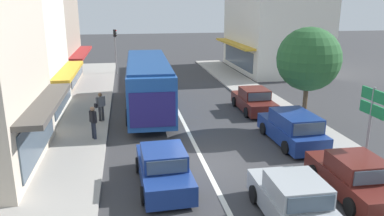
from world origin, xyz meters
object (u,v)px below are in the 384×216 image
parked_sedan_kerb_front (354,178)px  street_tree_right (309,59)px  parked_wagon_kerb_second (292,128)px  directional_road_sign (372,111)px  sedan_adjacent_lane_lead (295,202)px  sedan_adjacent_lane_trail (164,168)px  parked_sedan_kerb_third (254,101)px  pedestrian_browsing_midblock (93,121)px  traffic_light_downstreet (115,44)px  pedestrian_with_handbag_near (100,105)px  city_bus (148,81)px

parked_sedan_kerb_front → street_tree_right: bearing=77.8°
parked_wagon_kerb_second → directional_road_sign: size_ratio=1.26×
sedan_adjacent_lane_lead → parked_wagon_kerb_second: size_ratio=0.93×
parked_wagon_kerb_second → sedan_adjacent_lane_lead: bearing=-114.0°
sedan_adjacent_lane_trail → parked_sedan_kerb_third: bearing=53.6°
street_tree_right → pedestrian_browsing_midblock: size_ratio=3.34×
parked_wagon_kerb_second → directional_road_sign: directional_road_sign is taller
parked_sedan_kerb_third → street_tree_right: bearing=-68.9°
street_tree_right → parked_wagon_kerb_second: bearing=-129.0°
sedan_adjacent_lane_trail → parked_sedan_kerb_front: same height
street_tree_right → pedestrian_browsing_midblock: (-10.97, 0.09, -2.73)m
directional_road_sign → parked_sedan_kerb_front: bearing=-135.1°
parked_sedan_kerb_third → pedestrian_browsing_midblock: 10.21m
parked_sedan_kerb_front → pedestrian_browsing_midblock: pedestrian_browsing_midblock is taller
traffic_light_downstreet → directional_road_sign: (9.91, -24.13, -0.15)m
parked_sedan_kerb_front → pedestrian_with_handbag_near: 13.66m
sedan_adjacent_lane_trail → parked_sedan_kerb_third: 11.08m
pedestrian_with_handbag_near → city_bus: bearing=37.1°
sedan_adjacent_lane_lead → parked_sedan_kerb_front: (2.80, 1.19, 0.00)m
pedestrian_with_handbag_near → pedestrian_browsing_midblock: 2.92m
parked_sedan_kerb_front → traffic_light_downstreet: size_ratio=1.01×
pedestrian_with_handbag_near → pedestrian_browsing_midblock: bearing=-93.6°
parked_wagon_kerb_second → pedestrian_with_handbag_near: pedestrian_with_handbag_near is taller
pedestrian_with_handbag_near → pedestrian_browsing_midblock: (-0.18, -2.91, -0.00)m
parked_sedan_kerb_front → parked_sedan_kerb_third: same height
parked_sedan_kerb_front → pedestrian_browsing_midblock: 11.83m
traffic_light_downstreet → sedan_adjacent_lane_trail: bearing=-84.8°
parked_sedan_kerb_front → directional_road_sign: 2.70m
city_bus → sedan_adjacent_lane_trail: size_ratio=2.57×
sedan_adjacent_lane_lead → pedestrian_with_handbag_near: size_ratio=2.59×
directional_road_sign → sedan_adjacent_lane_trail: bearing=174.9°
parked_sedan_kerb_third → parked_sedan_kerb_front: bearing=-90.2°
traffic_light_downstreet → parked_wagon_kerb_second: bearing=-66.7°
sedan_adjacent_lane_trail → pedestrian_browsing_midblock: bearing=119.3°
sedan_adjacent_lane_lead → parked_wagon_kerb_second: bearing=66.0°
parked_sedan_kerb_front → directional_road_sign: bearing=44.9°
directional_road_sign → street_tree_right: street_tree_right is taller
parked_sedan_kerb_front → parked_wagon_kerb_second: bearing=89.6°
city_bus → parked_sedan_kerb_third: 6.71m
parked_sedan_kerb_third → pedestrian_browsing_midblock: (-9.48, -3.74, 0.40)m
parked_wagon_kerb_second → directional_road_sign: 4.56m
sedan_adjacent_lane_trail → pedestrian_browsing_midblock: size_ratio=2.61×
parked_sedan_kerb_front → traffic_light_downstreet: bearing=108.8°
city_bus → parked_wagon_kerb_second: city_bus is taller
sedan_adjacent_lane_lead → directional_road_sign: directional_road_sign is taller
directional_road_sign → street_tree_right: (0.27, 5.78, 1.09)m
city_bus → directional_road_sign: directional_road_sign is taller
sedan_adjacent_lane_lead → traffic_light_downstreet: 27.30m
parked_wagon_kerb_second → traffic_light_downstreet: (-8.69, 20.19, 2.11)m
parked_sedan_kerb_front → parked_sedan_kerb_third: (0.04, 10.86, 0.00)m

